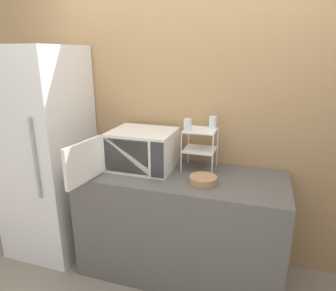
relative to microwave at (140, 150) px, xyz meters
The scene contains 8 objects.
wall_back 0.55m from the microwave, 42.09° to the left, with size 8.00×0.06×2.60m.
counter 0.71m from the microwave, ahead, with size 1.64×0.67×0.89m.
microwave is the anchor object (origin of this frame).
dish_rack 0.50m from the microwave, 14.89° to the left, with size 0.26×0.25×0.34m.
glass_front_left 0.45m from the microwave, ahead, with size 0.06×0.06×0.10m.
glass_back_right 0.63m from the microwave, 20.43° to the left, with size 0.06×0.06×0.10m.
bowl 0.60m from the microwave, 15.39° to the right, with size 0.20×0.20×0.06m.
refrigerator 0.91m from the microwave, behind, with size 0.66×0.71×1.88m.
Camera 1 is at (0.57, -1.78, 1.82)m, focal length 32.00 mm.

